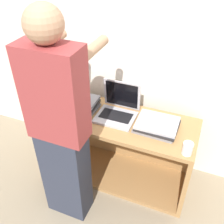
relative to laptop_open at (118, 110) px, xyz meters
name	(u,v)px	position (x,y,z in m)	size (l,w,h in m)	color
ground_plane	(105,193)	(0.00, -0.31, -0.74)	(12.00, 12.00, 0.00)	gray
wall_back	(132,45)	(0.00, 0.32, 0.46)	(8.00, 0.05, 2.40)	silver
cart	(118,143)	(0.00, 0.02, -0.40)	(1.38, 0.52, 0.68)	#A87A47
laptop_open	(118,110)	(0.00, 0.00, 0.00)	(0.33, 0.30, 0.28)	#B7B7BC
laptop_stack_left	(78,104)	(-0.36, -0.05, -0.01)	(0.34, 0.28, 0.10)	gray
laptop_stack_right	(157,125)	(0.36, -0.05, -0.03)	(0.34, 0.28, 0.06)	gray
person	(60,130)	(-0.22, -0.53, 0.12)	(0.40, 0.53, 1.71)	#2D3342
mug	(188,149)	(0.63, -0.24, -0.01)	(0.07, 0.07, 0.10)	white
inventory_tag	(74,103)	(-0.36, -0.11, 0.05)	(0.06, 0.02, 0.01)	red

